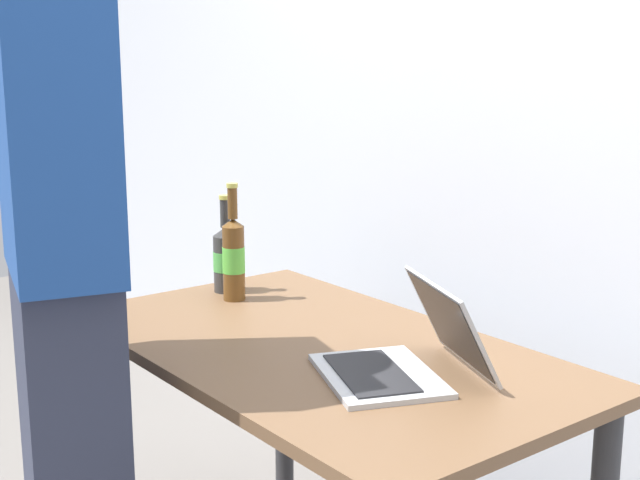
{
  "coord_description": "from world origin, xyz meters",
  "views": [
    {
      "loc": [
        1.54,
        -1.2,
        1.41
      ],
      "look_at": [
        -0.0,
        0.0,
        0.99
      ],
      "focal_mm": 49.28,
      "sensor_mm": 36.0,
      "label": 1
    }
  ],
  "objects_px": {
    "beer_bottle_green": "(226,257)",
    "beer_bottle_dark": "(234,256)",
    "laptop": "(406,355)",
    "person_figure": "(63,271)"
  },
  "relations": [
    {
      "from": "beer_bottle_green",
      "to": "beer_bottle_dark",
      "type": "distance_m",
      "value": 0.1
    },
    {
      "from": "laptop",
      "to": "person_figure",
      "type": "relative_size",
      "value": 0.22
    },
    {
      "from": "beer_bottle_dark",
      "to": "beer_bottle_green",
      "type": "bearing_deg",
      "value": 161.21
    },
    {
      "from": "laptop",
      "to": "beer_bottle_green",
      "type": "xyz_separation_m",
      "value": [
        -0.8,
        0.06,
        0.06
      ]
    },
    {
      "from": "person_figure",
      "to": "laptop",
      "type": "bearing_deg",
      "value": 52.44
    },
    {
      "from": "beer_bottle_green",
      "to": "beer_bottle_dark",
      "type": "bearing_deg",
      "value": -18.79
    },
    {
      "from": "laptop",
      "to": "beer_bottle_dark",
      "type": "bearing_deg",
      "value": 177.76
    },
    {
      "from": "person_figure",
      "to": "beer_bottle_dark",
      "type": "bearing_deg",
      "value": 115.58
    },
    {
      "from": "beer_bottle_green",
      "to": "person_figure",
      "type": "height_order",
      "value": "person_figure"
    },
    {
      "from": "laptop",
      "to": "person_figure",
      "type": "height_order",
      "value": "person_figure"
    }
  ]
}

